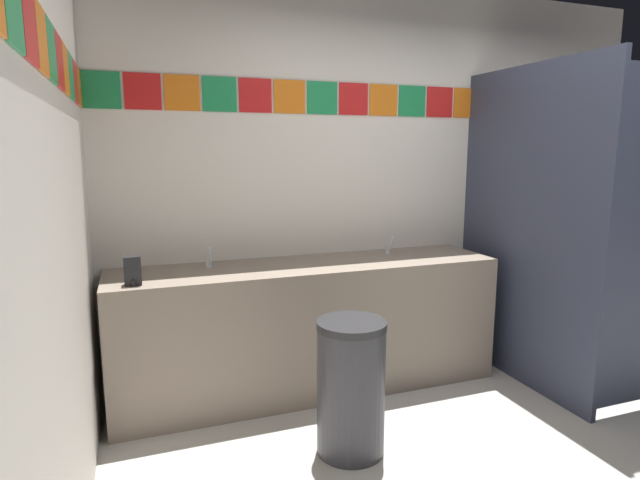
# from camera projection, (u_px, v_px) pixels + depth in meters

# --- Properties ---
(wall_back) EXTENTS (4.17, 0.09, 2.74)m
(wall_back) POSITION_uv_depth(u_px,v_px,m) (393.00, 179.00, 3.86)
(wall_back) COLOR silver
(wall_back) RESTS_ON ground_plane
(wall_side) EXTENTS (0.09, 3.39, 2.74)m
(wall_side) POSITION_uv_depth(u_px,v_px,m) (30.00, 222.00, 1.53)
(wall_side) COLOR silver
(wall_side) RESTS_ON ground_plane
(vanity_counter) EXTENTS (2.52, 0.59, 0.85)m
(vanity_counter) POSITION_uv_depth(u_px,v_px,m) (309.00, 325.00, 3.44)
(vanity_counter) COLOR gray
(vanity_counter) RESTS_ON ground_plane
(faucet_left) EXTENTS (0.04, 0.10, 0.14)m
(faucet_left) POSITION_uv_depth(u_px,v_px,m) (209.00, 260.00, 3.23)
(faucet_left) COLOR silver
(faucet_left) RESTS_ON vanity_counter
(faucet_right) EXTENTS (0.04, 0.10, 0.14)m
(faucet_right) POSITION_uv_depth(u_px,v_px,m) (389.00, 247.00, 3.66)
(faucet_right) COLOR silver
(faucet_right) RESTS_ON vanity_counter
(soap_dispenser) EXTENTS (0.09, 0.09, 0.16)m
(soap_dispenser) POSITION_uv_depth(u_px,v_px,m) (133.00, 271.00, 2.83)
(soap_dispenser) COLOR black
(soap_dispenser) RESTS_ON vanity_counter
(stall_divider) EXTENTS (0.92, 1.32, 2.13)m
(stall_divider) POSITION_uv_depth(u_px,v_px,m) (575.00, 232.00, 3.30)
(stall_divider) COLOR #33384C
(stall_divider) RESTS_ON ground_plane
(toilet) EXTENTS (0.39, 0.49, 0.74)m
(toilet) POSITION_uv_depth(u_px,v_px,m) (565.00, 319.00, 3.98)
(toilet) COLOR white
(toilet) RESTS_ON ground_plane
(trash_bin) EXTENTS (0.36, 0.36, 0.72)m
(trash_bin) POSITION_uv_depth(u_px,v_px,m) (351.00, 387.00, 2.71)
(trash_bin) COLOR #333338
(trash_bin) RESTS_ON ground_plane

